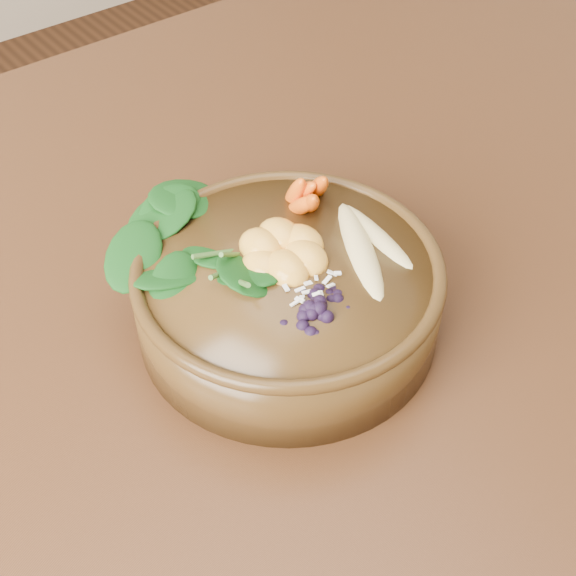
% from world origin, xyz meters
% --- Properties ---
extents(ground, '(4.00, 4.00, 0.00)m').
position_xyz_m(ground, '(0.00, 0.00, 0.00)').
color(ground, '#381E0F').
rests_on(ground, ground).
extents(dining_table, '(1.60, 0.90, 0.75)m').
position_xyz_m(dining_table, '(0.00, 0.00, 0.66)').
color(dining_table, '#331C0C').
rests_on(dining_table, ground).
extents(stoneware_bowl, '(0.31, 0.31, 0.07)m').
position_xyz_m(stoneware_bowl, '(-0.13, -0.09, 0.78)').
color(stoneware_bowl, '#442E14').
rests_on(stoneware_bowl, dining_table).
extents(kale_heap, '(0.20, 0.19, 0.04)m').
position_xyz_m(kale_heap, '(-0.15, -0.03, 0.84)').
color(kale_heap, '#114913').
rests_on(kale_heap, stoneware_bowl).
extents(carrot_cluster, '(0.06, 0.06, 0.07)m').
position_xyz_m(carrot_cluster, '(-0.06, -0.04, 0.85)').
color(carrot_cluster, orange).
rests_on(carrot_cluster, stoneware_bowl).
extents(banana_halves, '(0.08, 0.13, 0.02)m').
position_xyz_m(banana_halves, '(-0.06, -0.11, 0.83)').
color(banana_halves, '#E0CC84').
rests_on(banana_halves, stoneware_bowl).
extents(mandarin_cluster, '(0.09, 0.10, 0.03)m').
position_xyz_m(mandarin_cluster, '(-0.12, -0.08, 0.83)').
color(mandarin_cluster, gold).
rests_on(mandarin_cluster, stoneware_bowl).
extents(blueberry_pile, '(0.13, 0.12, 0.03)m').
position_xyz_m(blueberry_pile, '(-0.14, -0.14, 0.83)').
color(blueberry_pile, black).
rests_on(blueberry_pile, stoneware_bowl).
extents(coconut_flakes, '(0.09, 0.08, 0.01)m').
position_xyz_m(coconut_flakes, '(-0.13, -0.11, 0.82)').
color(coconut_flakes, white).
rests_on(coconut_flakes, stoneware_bowl).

